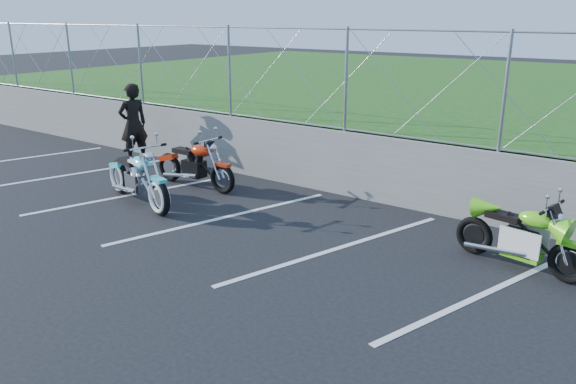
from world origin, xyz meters
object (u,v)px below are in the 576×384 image
Objects in this scene: naked_orange at (196,166)px; sportbike_green at (522,239)px; cruiser_turquoise at (138,180)px; person_standing at (133,124)px.

sportbike_green is (6.62, -0.12, -0.02)m from naked_orange.
cruiser_turquoise is 6.86m from sportbike_green.
naked_orange is (0.11, 1.44, -0.02)m from cruiser_turquoise.
sportbike_green is 1.01× the size of person_standing.
sportbike_green is at bearing 99.79° from person_standing.
naked_orange is 6.62m from sportbike_green.
sportbike_green is at bearing 25.80° from cruiser_turquoise.
cruiser_turquoise is 1.23× the size of person_standing.
cruiser_turquoise reaches higher than sportbike_green.
person_standing is (-2.55, 2.03, 0.49)m from cruiser_turquoise.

